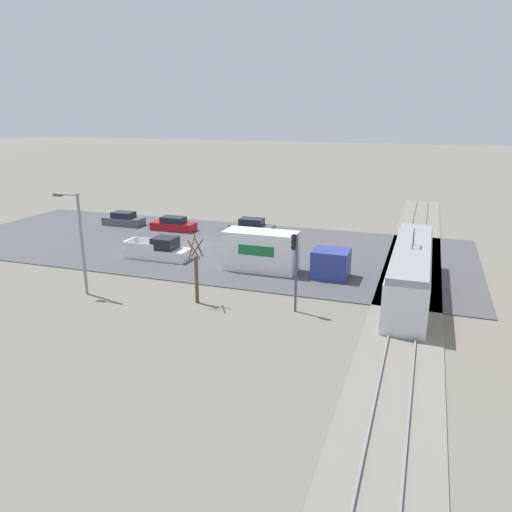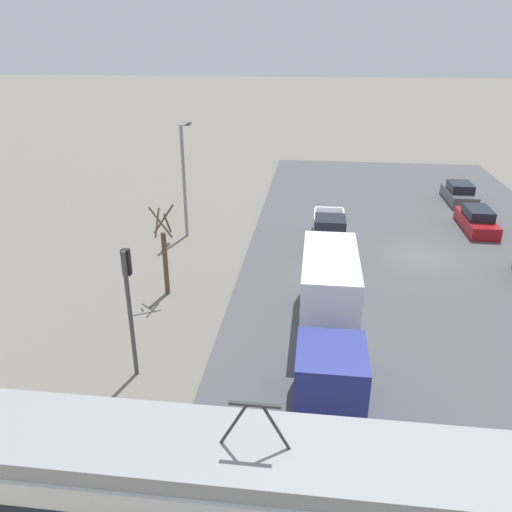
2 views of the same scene
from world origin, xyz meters
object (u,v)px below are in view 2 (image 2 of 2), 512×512
at_px(sedan_car_1, 477,221).
at_px(traffic_light_pole, 129,296).
at_px(light_rail_tram, 255,504).
at_px(box_truck, 329,306).
at_px(sedan_car_0, 459,194).
at_px(pickup_truck, 329,233).
at_px(street_tree, 165,255).
at_px(street_lamp_near_crossing, 184,172).

relative_size(sedan_car_1, traffic_light_pole, 0.94).
xyz_separation_m(light_rail_tram, box_truck, (-1.84, -9.99, -0.20)).
bearing_deg(sedan_car_0, pickup_truck, 45.03).
relative_size(street_tree, street_lamp_near_crossing, 0.65).
bearing_deg(street_lamp_near_crossing, traffic_light_pole, 96.67).
bearing_deg(street_tree, traffic_light_pole, 96.12).
xyz_separation_m(box_truck, sedan_car_1, (-9.87, -14.36, -0.85)).
bearing_deg(light_rail_tram, sedan_car_1, -115.68).
relative_size(pickup_truck, traffic_light_pole, 1.12).
bearing_deg(traffic_light_pole, sedan_car_0, -126.01).
bearing_deg(traffic_light_pole, light_rail_tram, 128.35).
bearing_deg(sedan_car_1, light_rail_tram, 64.32).
bearing_deg(pickup_truck, box_truck, 89.05).
distance_m(box_truck, sedan_car_1, 17.44).
xyz_separation_m(sedan_car_0, street_tree, (18.12, 17.57, 1.39)).
distance_m(light_rail_tram, pickup_truck, 20.69).
bearing_deg(box_truck, sedan_car_1, -124.49).
bearing_deg(sedan_car_1, sedan_car_0, -93.81).
distance_m(pickup_truck, street_tree, 11.01).
xyz_separation_m(traffic_light_pole, street_lamp_near_crossing, (1.70, -14.58, 0.86)).
relative_size(traffic_light_pole, street_lamp_near_crossing, 0.71).
height_order(sedan_car_0, street_lamp_near_crossing, street_lamp_near_crossing).
xyz_separation_m(light_rail_tram, pickup_truck, (-2.01, -20.57, -0.93)).
bearing_deg(pickup_truck, sedan_car_1, -158.70).
height_order(pickup_truck, street_lamp_near_crossing, street_lamp_near_crossing).
bearing_deg(sedan_car_1, pickup_truck, 21.30).
bearing_deg(light_rail_tram, street_tree, -65.45).
bearing_deg(pickup_truck, light_rail_tram, 84.41).
xyz_separation_m(pickup_truck, street_tree, (8.01, 7.45, 1.27)).
relative_size(light_rail_tram, street_lamp_near_crossing, 2.08).
height_order(pickup_truck, street_tree, street_tree).
bearing_deg(sedan_car_0, street_lamp_near_crossing, 26.19).
distance_m(light_rail_tram, sedan_car_1, 27.03).
bearing_deg(street_tree, box_truck, 158.18).
xyz_separation_m(light_rail_tram, street_tree, (5.99, -13.12, 0.35)).
relative_size(sedan_car_0, street_tree, 0.98).
bearing_deg(street_lamp_near_crossing, pickup_truck, 175.48).
bearing_deg(pickup_truck, traffic_light_pole, 62.17).
distance_m(sedan_car_1, traffic_light_pole, 24.64).
bearing_deg(street_lamp_near_crossing, street_tree, 97.10).
distance_m(box_truck, pickup_truck, 10.61).
distance_m(box_truck, traffic_light_pole, 8.05).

